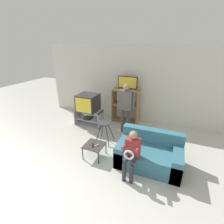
% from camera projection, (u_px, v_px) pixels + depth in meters
% --- Properties ---
extents(ground_plane, '(18.00, 18.00, 0.00)m').
position_uv_depth(ground_plane, '(69.00, 197.00, 2.96)').
color(ground_plane, beige).
extents(wall_back, '(6.40, 0.06, 2.60)m').
position_uv_depth(wall_back, '(130.00, 84.00, 5.65)').
color(wall_back, silver).
rests_on(wall_back, ground_plane).
extents(tv_stand, '(0.94, 0.45, 0.53)m').
position_uv_depth(tv_stand, '(89.00, 117.00, 5.56)').
color(tv_stand, '#A8A8AD').
rests_on(tv_stand, ground_plane).
extents(television_main, '(0.63, 0.63, 0.55)m').
position_uv_depth(television_main, '(88.00, 103.00, 5.33)').
color(television_main, '#2D2D33').
rests_on(television_main, tv_stand).
extents(media_shelf, '(0.92, 0.46, 1.18)m').
position_uv_depth(media_shelf, '(126.00, 106.00, 5.67)').
color(media_shelf, '#9E7A51').
rests_on(media_shelf, ground_plane).
extents(television_flat, '(0.66, 0.20, 0.44)m').
position_uv_depth(television_flat, '(128.00, 83.00, 5.37)').
color(television_flat, black).
rests_on(television_flat, media_shelf).
extents(folding_stool, '(0.45, 0.43, 0.61)m').
position_uv_depth(folding_stool, '(105.00, 125.00, 4.48)').
color(folding_stool, black).
rests_on(folding_stool, ground_plane).
extents(snack_table, '(0.47, 0.47, 0.34)m').
position_uv_depth(snack_table, '(94.00, 146.00, 3.92)').
color(snack_table, '#38332D').
rests_on(snack_table, ground_plane).
extents(remote_control_black, '(0.10, 0.14, 0.02)m').
position_uv_depth(remote_control_black, '(93.00, 145.00, 3.86)').
color(remote_control_black, black).
rests_on(remote_control_black, snack_table).
extents(remote_control_white, '(0.08, 0.15, 0.02)m').
position_uv_depth(remote_control_white, '(97.00, 145.00, 3.86)').
color(remote_control_white, gray).
rests_on(remote_control_white, snack_table).
extents(couch, '(1.41, 0.85, 0.75)m').
position_uv_depth(couch, '(149.00, 154.00, 3.70)').
color(couch, teal).
rests_on(couch, ground_plane).
extents(person_standing_adult, '(0.53, 0.20, 1.55)m').
position_uv_depth(person_standing_adult, '(126.00, 104.00, 4.80)').
color(person_standing_adult, '#3D3833').
rests_on(person_standing_adult, ground_plane).
extents(person_seated_child, '(0.33, 0.43, 1.00)m').
position_uv_depth(person_seated_child, '(132.00, 151.00, 3.26)').
color(person_seated_child, '#2D2D38').
rests_on(person_seated_child, ground_plane).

